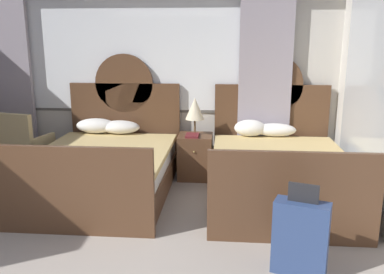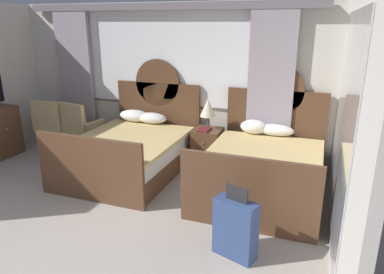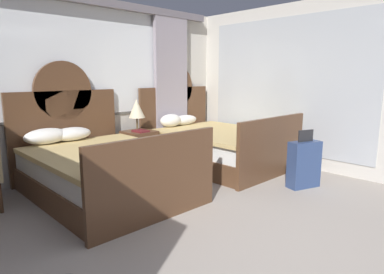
{
  "view_description": "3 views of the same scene",
  "coord_description": "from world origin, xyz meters",
  "px_view_note": "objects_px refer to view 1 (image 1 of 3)",
  "views": [
    {
      "loc": [
        1.37,
        -2.2,
        1.95
      ],
      "look_at": [
        1.02,
        1.82,
        0.97
      ],
      "focal_mm": 37.98,
      "sensor_mm": 36.0,
      "label": 1
    },
    {
      "loc": [
        2.71,
        -2.23,
        2.37
      ],
      "look_at": [
        1.19,
        1.91,
        0.95
      ],
      "focal_mm": 33.58,
      "sensor_mm": 36.0,
      "label": 2
    },
    {
      "loc": [
        -2.19,
        -1.16,
        1.53
      ],
      "look_at": [
        0.7,
        1.84,
        0.76
      ],
      "focal_mm": 31.27,
      "sensor_mm": 36.0,
      "label": 3
    }
  ],
  "objects_px": {
    "bed_near_mirror": "(278,171)",
    "suitcase_on_floor": "(300,238)",
    "bed_near_window": "(107,166)",
    "book_on_nightstand": "(192,135)",
    "nightstand_between_beds": "(195,156)",
    "armchair_by_window_left": "(23,143)",
    "table_lamp_on_nightstand": "(195,109)"
  },
  "relations": [
    {
      "from": "bed_near_window",
      "to": "armchair_by_window_left",
      "type": "xyz_separation_m",
      "value": [
        -1.33,
        0.45,
        0.16
      ]
    },
    {
      "from": "book_on_nightstand",
      "to": "bed_near_mirror",
      "type": "bearing_deg",
      "value": -28.77
    },
    {
      "from": "book_on_nightstand",
      "to": "armchair_by_window_left",
      "type": "xyz_separation_m",
      "value": [
        -2.38,
        -0.15,
        -0.12
      ]
    },
    {
      "from": "bed_near_window",
      "to": "table_lamp_on_nightstand",
      "type": "xyz_separation_m",
      "value": [
        1.07,
        0.73,
        0.63
      ]
    },
    {
      "from": "bed_near_mirror",
      "to": "book_on_nightstand",
      "type": "bearing_deg",
      "value": 151.23
    },
    {
      "from": "nightstand_between_beds",
      "to": "suitcase_on_floor",
      "type": "distance_m",
      "value": 2.6
    },
    {
      "from": "bed_near_mirror",
      "to": "nightstand_between_beds",
      "type": "distance_m",
      "value": 1.28
    },
    {
      "from": "bed_near_window",
      "to": "book_on_nightstand",
      "type": "distance_m",
      "value": 1.24
    },
    {
      "from": "nightstand_between_beds",
      "to": "bed_near_mirror",
      "type": "bearing_deg",
      "value": -33.24
    },
    {
      "from": "bed_near_window",
      "to": "bed_near_mirror",
      "type": "bearing_deg",
      "value": -0.18
    },
    {
      "from": "suitcase_on_floor",
      "to": "armchair_by_window_left",
      "type": "bearing_deg",
      "value": 148.57
    },
    {
      "from": "bed_near_window",
      "to": "book_on_nightstand",
      "type": "xyz_separation_m",
      "value": [
        1.05,
        0.6,
        0.29
      ]
    },
    {
      "from": "book_on_nightstand",
      "to": "suitcase_on_floor",
      "type": "relative_size",
      "value": 0.32
    },
    {
      "from": "bed_near_window",
      "to": "table_lamp_on_nightstand",
      "type": "bearing_deg",
      "value": 34.33
    },
    {
      "from": "bed_near_mirror",
      "to": "bed_near_window",
      "type": "bearing_deg",
      "value": 179.82
    },
    {
      "from": "bed_near_mirror",
      "to": "armchair_by_window_left",
      "type": "distance_m",
      "value": 3.52
    },
    {
      "from": "bed_near_window",
      "to": "suitcase_on_floor",
      "type": "bearing_deg",
      "value": -37.86
    },
    {
      "from": "nightstand_between_beds",
      "to": "book_on_nightstand",
      "type": "distance_m",
      "value": 0.34
    },
    {
      "from": "bed_near_window",
      "to": "armchair_by_window_left",
      "type": "relative_size",
      "value": 2.32
    },
    {
      "from": "nightstand_between_beds",
      "to": "suitcase_on_floor",
      "type": "height_order",
      "value": "suitcase_on_floor"
    },
    {
      "from": "bed_near_mirror",
      "to": "nightstand_between_beds",
      "type": "xyz_separation_m",
      "value": [
        -1.07,
        0.7,
        -0.04
      ]
    },
    {
      "from": "bed_near_mirror",
      "to": "nightstand_between_beds",
      "type": "bearing_deg",
      "value": 146.76
    },
    {
      "from": "bed_near_window",
      "to": "bed_near_mirror",
      "type": "relative_size",
      "value": 1.0
    },
    {
      "from": "bed_near_mirror",
      "to": "armchair_by_window_left",
      "type": "height_order",
      "value": "bed_near_mirror"
    },
    {
      "from": "table_lamp_on_nightstand",
      "to": "bed_near_mirror",
      "type": "bearing_deg",
      "value": -34.35
    },
    {
      "from": "nightstand_between_beds",
      "to": "armchair_by_window_left",
      "type": "height_order",
      "value": "armchair_by_window_left"
    },
    {
      "from": "armchair_by_window_left",
      "to": "suitcase_on_floor",
      "type": "xyz_separation_m",
      "value": [
        3.48,
        -2.13,
        -0.19
      ]
    },
    {
      "from": "bed_near_mirror",
      "to": "armchair_by_window_left",
      "type": "bearing_deg",
      "value": 172.48
    },
    {
      "from": "bed_near_window",
      "to": "suitcase_on_floor",
      "type": "distance_m",
      "value": 2.73
    },
    {
      "from": "table_lamp_on_nightstand",
      "to": "armchair_by_window_left",
      "type": "height_order",
      "value": "table_lamp_on_nightstand"
    },
    {
      "from": "nightstand_between_beds",
      "to": "armchair_by_window_left",
      "type": "bearing_deg",
      "value": -174.24
    },
    {
      "from": "bed_near_mirror",
      "to": "suitcase_on_floor",
      "type": "distance_m",
      "value": 1.67
    }
  ]
}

